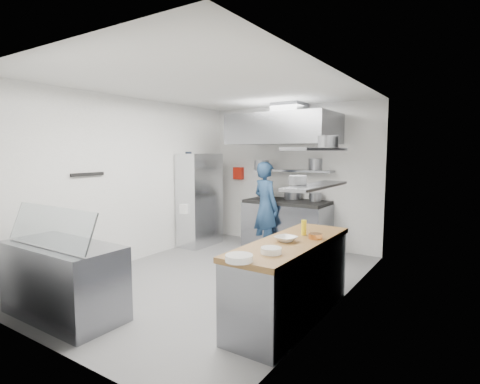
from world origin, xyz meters
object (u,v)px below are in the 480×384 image
Objects in this scene: gas_range at (287,226)px; chef at (266,207)px; wire_rack at (200,200)px; display_case at (64,280)px.

chef is (-0.25, -0.39, 0.40)m from gas_range.
wire_rack reaches higher than gas_range.
wire_rack is at bearing 35.00° from chef.
display_case is at bearing -76.63° from wire_rack.
wire_rack is at bearing 103.37° from display_case.
gas_range is 4.18m from display_case.
wire_rack is (-1.38, -0.26, 0.07)m from chef.
gas_range reaches higher than display_case.
chef is at bearing -122.68° from gas_range.
wire_rack is (-1.63, -0.65, 0.48)m from gas_range.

